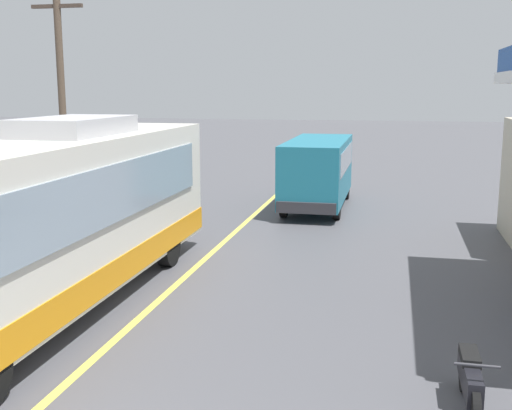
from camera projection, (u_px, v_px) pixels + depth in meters
name	position (u px, v px, depth m)	size (l,w,h in m)	color
ground	(273.00, 198.00, 24.86)	(120.00, 120.00, 0.00)	#4C4C51
lane_divider_stripe	(243.00, 224.00, 20.06)	(0.16, 50.00, 0.01)	#D8CC4C
coach_bus_main	(53.00, 222.00, 12.19)	(2.60, 11.04, 3.69)	silver
minibus_opposing_lane	(318.00, 167.00, 22.67)	(2.04, 6.13, 2.44)	teal
motorcycle_parked_forecourt	(470.00, 380.00, 8.44)	(0.55, 1.80, 0.92)	black
utility_pole_roadside	(62.00, 98.00, 21.22)	(1.80, 0.24, 7.49)	brown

